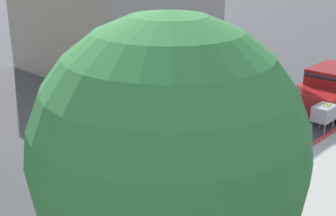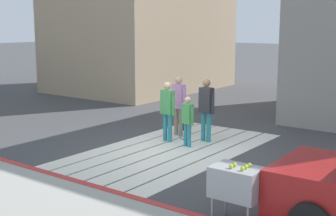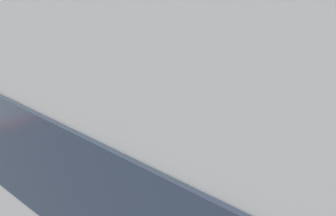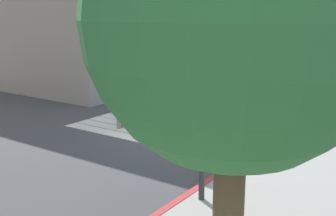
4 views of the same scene
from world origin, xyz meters
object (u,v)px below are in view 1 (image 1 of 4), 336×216
(traffic_light_corner, at_px, (192,108))
(pedestrian_adult_side, at_px, (159,111))
(street_tree, at_px, (165,154))
(tennis_ball_cart, at_px, (324,113))
(pedestrian_adult_lead, at_px, (139,105))
(pedestrian_child_with_racket, at_px, (178,112))
(car_parked_near_curb, at_px, (332,89))
(pedestrian_adult_trailing, at_px, (163,99))

(traffic_light_corner, xyz_separation_m, pedestrian_adult_side, (4.30, -3.50, -2.08))
(street_tree, xyz_separation_m, tennis_ball_cart, (2.55, -10.31, -2.93))
(pedestrian_adult_lead, relative_size, pedestrian_adult_side, 1.04)
(pedestrian_adult_side, xyz_separation_m, pedestrian_child_with_racket, (-0.13, -0.74, -0.21))
(car_parked_near_curb, distance_m, pedestrian_adult_trailing, 6.70)
(pedestrian_adult_trailing, relative_size, pedestrian_adult_side, 1.05)
(car_parked_near_curb, xyz_separation_m, pedestrian_adult_side, (2.72, 6.65, 0.23))
(traffic_light_corner, bearing_deg, tennis_ball_cart, -84.89)
(pedestrian_adult_lead, height_order, pedestrian_adult_trailing, pedestrian_adult_trailing)
(car_parked_near_curb, bearing_deg, pedestrian_adult_side, 67.75)
(traffic_light_corner, distance_m, tennis_ball_cart, 7.97)
(traffic_light_corner, height_order, pedestrian_adult_lead, traffic_light_corner)
(tennis_ball_cart, xyz_separation_m, pedestrian_child_with_racket, (3.49, 3.34, 0.06))
(car_parked_near_curb, height_order, pedestrian_adult_lead, pedestrian_adult_lead)
(pedestrian_adult_lead, bearing_deg, tennis_ball_cart, -135.82)
(pedestrian_adult_side, bearing_deg, pedestrian_adult_trailing, -53.77)
(car_parked_near_curb, bearing_deg, pedestrian_child_with_racket, 66.35)
(pedestrian_adult_side, bearing_deg, car_parked_near_curb, -112.25)
(street_tree, relative_size, pedestrian_adult_lead, 3.09)
(traffic_light_corner, bearing_deg, street_tree, 124.44)
(traffic_light_corner, xyz_separation_m, pedestrian_child_with_racket, (4.17, -4.25, -2.28))
(traffic_light_corner, relative_size, pedestrian_adult_side, 2.57)
(tennis_ball_cart, distance_m, pedestrian_adult_lead, 6.09)
(street_tree, height_order, pedestrian_child_with_racket, street_tree)
(tennis_ball_cart, relative_size, pedestrian_adult_side, 0.62)
(street_tree, bearing_deg, pedestrian_adult_trailing, -46.19)
(car_parked_near_curb, xyz_separation_m, pedestrian_adult_lead, (3.46, 6.81, 0.27))
(traffic_light_corner, bearing_deg, pedestrian_adult_trailing, -41.49)
(pedestrian_adult_lead, xyz_separation_m, pedestrian_adult_side, (-0.74, -0.16, -0.04))
(pedestrian_adult_lead, distance_m, pedestrian_adult_trailing, 1.01)
(pedestrian_adult_lead, distance_m, pedestrian_adult_side, 0.76)
(street_tree, distance_m, pedestrian_child_with_racket, 9.66)
(car_parked_near_curb, distance_m, street_tree, 13.64)
(tennis_ball_cart, relative_size, pedestrian_adult_trailing, 0.59)
(car_parked_near_curb, relative_size, pedestrian_adult_lead, 2.52)
(pedestrian_adult_lead, relative_size, pedestrian_child_with_racket, 1.29)
(traffic_light_corner, relative_size, pedestrian_adult_lead, 2.46)
(street_tree, distance_m, pedestrian_adult_side, 9.16)
(car_parked_near_curb, distance_m, traffic_light_corner, 10.53)
(tennis_ball_cart, xyz_separation_m, pedestrian_adult_trailing, (4.24, 3.24, 0.31))
(pedestrian_adult_trailing, bearing_deg, pedestrian_adult_side, 126.23)
(street_tree, height_order, pedestrian_adult_lead, street_tree)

